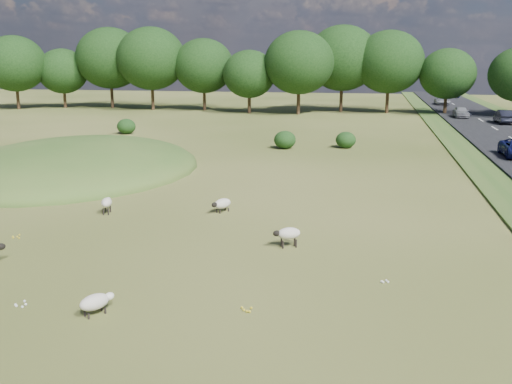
{
  "coord_description": "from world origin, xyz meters",
  "views": [
    {
      "loc": [
        7.31,
        -22.53,
        7.42
      ],
      "look_at": [
        2.0,
        4.0,
        1.0
      ],
      "focal_mm": 40.0,
      "sensor_mm": 36.0,
      "label": 1
    }
  ],
  "objects_px": {
    "sheep_3": "(107,203)",
    "car_3": "(461,112)",
    "sheep_1": "(288,234)",
    "sheep_0": "(222,204)",
    "car_0": "(442,101)",
    "car_6": "(504,117)",
    "sheep_4": "(95,302)",
    "car_2": "(453,94)"
  },
  "relations": [
    {
      "from": "car_3",
      "to": "car_6",
      "type": "relative_size",
      "value": 0.89
    },
    {
      "from": "sheep_3",
      "to": "car_0",
      "type": "relative_size",
      "value": 0.25
    },
    {
      "from": "sheep_3",
      "to": "car_2",
      "type": "distance_m",
      "value": 89.23
    },
    {
      "from": "sheep_4",
      "to": "car_6",
      "type": "height_order",
      "value": "car_6"
    },
    {
      "from": "sheep_0",
      "to": "car_3",
      "type": "relative_size",
      "value": 0.3
    },
    {
      "from": "sheep_3",
      "to": "car_0",
      "type": "distance_m",
      "value": 71.78
    },
    {
      "from": "sheep_1",
      "to": "car_6",
      "type": "xyz_separation_m",
      "value": [
        17.59,
        45.95,
        0.42
      ]
    },
    {
      "from": "sheep_1",
      "to": "sheep_0",
      "type": "bearing_deg",
      "value": -73.69
    },
    {
      "from": "sheep_1",
      "to": "sheep_3",
      "type": "height_order",
      "value": "sheep_1"
    },
    {
      "from": "sheep_0",
      "to": "sheep_3",
      "type": "height_order",
      "value": "sheep_3"
    },
    {
      "from": "sheep_1",
      "to": "sheep_4",
      "type": "distance_m",
      "value": 8.59
    },
    {
      "from": "car_0",
      "to": "sheep_1",
      "type": "bearing_deg",
      "value": -100.96
    },
    {
      "from": "sheep_0",
      "to": "car_6",
      "type": "xyz_separation_m",
      "value": [
        21.52,
        41.34,
        0.56
      ]
    },
    {
      "from": "sheep_3",
      "to": "sheep_4",
      "type": "height_order",
      "value": "sheep_3"
    },
    {
      "from": "sheep_3",
      "to": "car_0",
      "type": "height_order",
      "value": "car_0"
    },
    {
      "from": "sheep_1",
      "to": "sheep_4",
      "type": "bearing_deg",
      "value": 32.83
    },
    {
      "from": "sheep_1",
      "to": "car_2",
      "type": "bearing_deg",
      "value": -125.38
    },
    {
      "from": "sheep_0",
      "to": "sheep_1",
      "type": "bearing_deg",
      "value": 73.81
    },
    {
      "from": "sheep_1",
      "to": "sheep_4",
      "type": "height_order",
      "value": "sheep_1"
    },
    {
      "from": "sheep_1",
      "to": "sheep_4",
      "type": "xyz_separation_m",
      "value": [
        -4.68,
        -7.2,
        -0.16
      ]
    },
    {
      "from": "sheep_0",
      "to": "car_0",
      "type": "relative_size",
      "value": 0.26
    },
    {
      "from": "car_0",
      "to": "car_6",
      "type": "distance_m",
      "value": 25.56
    },
    {
      "from": "sheep_4",
      "to": "car_3",
      "type": "bearing_deg",
      "value": 16.88
    },
    {
      "from": "sheep_3",
      "to": "car_3",
      "type": "bearing_deg",
      "value": -39.77
    },
    {
      "from": "car_2",
      "to": "car_6",
      "type": "xyz_separation_m",
      "value": [
        0.0,
        -42.39,
        0.04
      ]
    },
    {
      "from": "sheep_4",
      "to": "sheep_3",
      "type": "bearing_deg",
      "value": 58.33
    },
    {
      "from": "sheep_3",
      "to": "car_3",
      "type": "xyz_separation_m",
      "value": [
        23.15,
        48.33,
        0.38
      ]
    },
    {
      "from": "car_3",
      "to": "car_6",
      "type": "bearing_deg",
      "value": -56.11
    },
    {
      "from": "car_2",
      "to": "car_3",
      "type": "bearing_deg",
      "value": 84.09
    },
    {
      "from": "car_2",
      "to": "car_3",
      "type": "xyz_separation_m",
      "value": [
        -3.8,
        -36.73,
        -0.01
      ]
    },
    {
      "from": "car_6",
      "to": "sheep_1",
      "type": "bearing_deg",
      "value": 69.05
    },
    {
      "from": "car_2",
      "to": "sheep_1",
      "type": "bearing_deg",
      "value": 78.74
    },
    {
      "from": "car_0",
      "to": "car_3",
      "type": "relative_size",
      "value": 1.11
    },
    {
      "from": "sheep_3",
      "to": "car_6",
      "type": "xyz_separation_m",
      "value": [
        26.95,
        42.67,
        0.44
      ]
    },
    {
      "from": "car_3",
      "to": "sheep_3",
      "type": "bearing_deg",
      "value": -115.59
    },
    {
      "from": "sheep_0",
      "to": "car_2",
      "type": "distance_m",
      "value": 86.46
    },
    {
      "from": "sheep_0",
      "to": "car_6",
      "type": "bearing_deg",
      "value": -174.11
    },
    {
      "from": "sheep_4",
      "to": "car_0",
      "type": "relative_size",
      "value": 0.25
    },
    {
      "from": "sheep_4",
      "to": "car_6",
      "type": "distance_m",
      "value": 57.63
    },
    {
      "from": "sheep_0",
      "to": "car_2",
      "type": "height_order",
      "value": "car_2"
    },
    {
      "from": "sheep_0",
      "to": "car_2",
      "type": "bearing_deg",
      "value": -161.02
    },
    {
      "from": "car_3",
      "to": "sheep_4",
      "type": "bearing_deg",
      "value": -107.44
    }
  ]
}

